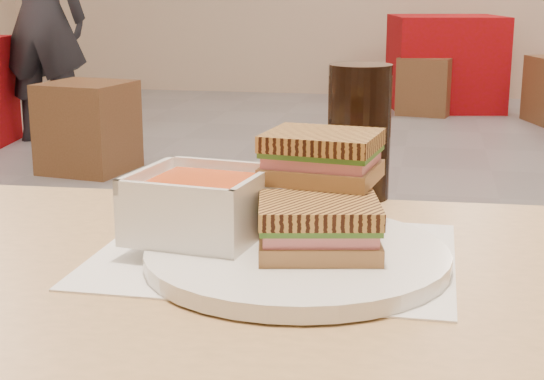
% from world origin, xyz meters
% --- Properties ---
extents(tray_liner, '(0.35, 0.27, 0.00)m').
position_xyz_m(tray_liner, '(0.01, -1.99, 0.75)').
color(tray_liner, white).
rests_on(tray_liner, main_table).
extents(plate, '(0.29, 0.29, 0.02)m').
position_xyz_m(plate, '(0.04, -2.01, 0.76)').
color(plate, white).
rests_on(plate, tray_liner).
extents(soup_bowl, '(0.14, 0.14, 0.06)m').
position_xyz_m(soup_bowl, '(-0.06, -1.99, 0.80)').
color(soup_bowl, white).
rests_on(soup_bowl, plate).
extents(panini_lower, '(0.13, 0.11, 0.05)m').
position_xyz_m(panini_lower, '(0.06, -2.02, 0.79)').
color(panini_lower, '#A67A43').
rests_on(panini_lower, plate).
extents(panini_upper, '(0.12, 0.11, 0.05)m').
position_xyz_m(panini_upper, '(0.05, -1.94, 0.84)').
color(panini_upper, '#A67A43').
rests_on(panini_upper, panini_lower).
extents(cola_glass, '(0.08, 0.08, 0.17)m').
position_xyz_m(cola_glass, '(0.07, -1.74, 0.83)').
color(cola_glass, black).
rests_on(cola_glass, main_table).
extents(bg_table_2, '(1.02, 1.02, 0.77)m').
position_xyz_m(bg_table_2, '(0.24, 4.28, 0.38)').
color(bg_table_2, maroon).
rests_on(bg_table_2, ground).
extents(bg_chair_0r, '(0.50, 0.50, 0.49)m').
position_xyz_m(bg_chair_0r, '(-1.71, 1.44, 0.25)').
color(bg_chair_0r, brown).
rests_on(bg_chair_0r, ground).
extents(bg_chair_2l, '(0.48, 0.48, 0.46)m').
position_xyz_m(bg_chair_2l, '(0.11, 3.92, 0.23)').
color(bg_chair_2l, brown).
rests_on(bg_chair_2l, ground).
extents(patron_a, '(0.61, 0.41, 1.62)m').
position_xyz_m(patron_a, '(-2.35, 2.25, 0.81)').
color(patron_a, black).
rests_on(patron_a, ground).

